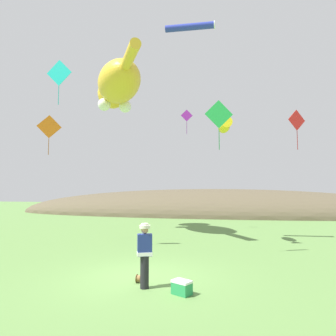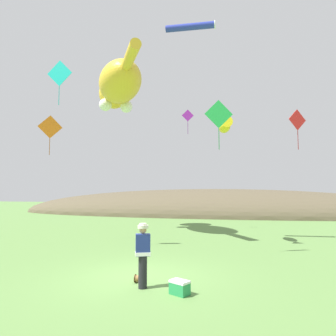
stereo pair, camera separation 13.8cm
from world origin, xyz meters
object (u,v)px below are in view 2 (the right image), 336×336
Objects in this scene: festival_attendant at (143,253)px; kite_giant_cat at (118,86)px; kite_diamond_violet at (188,116)px; kite_tube_streamer at (191,27)px; kite_fish_windsock at (225,126)px; kite_diamond_green at (219,115)px; kite_diamond_red at (297,120)px; kite_diamond_orange at (50,127)px; picnic_cooler at (180,287)px; kite_diamond_teal at (60,74)px; kite_spool at (137,278)px.

kite_giant_cat is (-5.15, 10.44, 8.84)m from festival_attendant.
kite_giant_cat is 5.19m from kite_diamond_violet.
kite_tube_streamer reaches higher than festival_attendant.
kite_diamond_green is at bearing -92.87° from kite_fish_windsock.
festival_attendant is at bearing -129.15° from kite_diamond_red.
kite_diamond_green is (1.89, 4.49, 4.96)m from festival_attendant.
kite_diamond_orange is (-7.58, -1.10, -5.33)m from kite_tube_streamer.
kite_diamond_green is 0.98× the size of kite_diamond_orange.
kite_tube_streamer reaches higher than kite_diamond_red.
picnic_cooler is 0.34× the size of kite_diamond_violet.
kite_diamond_violet is 0.80× the size of kite_diamond_orange.
kite_giant_cat is 10.00m from kite_diamond_green.
kite_fish_windsock is at bearing -22.50° from kite_giant_cat.
kite_diamond_green reaches higher than kite_fish_windsock.
picnic_cooler is at bearing -13.91° from festival_attendant.
festival_attendant is at bearing -86.74° from kite_diamond_violet.
kite_diamond_green is 4.11m from kite_diamond_red.
kite_giant_cat is 3.95× the size of kite_diamond_teal.
kite_tube_streamer reaches higher than kite_diamond_teal.
kite_diamond_violet is at bearing 24.15° from kite_giant_cat.
festival_attendant is at bearing -63.76° from kite_giant_cat.
picnic_cooler is 0.22× the size of kite_tube_streamer.
picnic_cooler is (1.09, -0.27, -0.77)m from festival_attendant.
kite_diamond_green is (-0.15, -2.98, -0.14)m from kite_fish_windsock.
picnic_cooler is at bearing -27.02° from kite_spool.
kite_diamond_red is at bearing 47.31° from kite_spool.
kite_spool is at bearing -95.44° from kite_tube_streamer.
kite_giant_cat is 3.17× the size of kite_tube_streamer.
kite_tube_streamer reaches higher than kite_giant_cat.
kite_fish_windsock is at bearing 83.03° from picnic_cooler.
kite_diamond_green is at bearing 80.49° from picnic_cooler.
kite_spool is at bearing -108.48° from kite_fish_windsock.
kite_diamond_orange is (-9.14, 1.57, 0.23)m from kite_diamond_green.
kite_fish_windsock reaches higher than kite_spool.
kite_diamond_green reaches higher than kite_spool.
kite_diamond_violet is (-2.75, 4.97, 1.94)m from kite_fish_windsock.
kite_fish_windsock is at bearing 10.30° from kite_tube_streamer.
kite_spool is 10.27m from kite_diamond_teal.
kite_diamond_orange is at bearing 170.27° from kite_diamond_green.
kite_tube_streamer reaches higher than kite_diamond_green.
festival_attendant is 7.33× the size of kite_spool.
kite_tube_streamer is at bearing -169.70° from kite_fish_windsock.
picnic_cooler is 9.99m from kite_diamond_red.
kite_spool is at bearing -118.52° from kite_diamond_green.
kite_tube_streamer is 1.23× the size of kite_diamond_orange.
kite_spool is at bearing 124.77° from festival_attendant.
kite_diamond_red reaches higher than picnic_cooler.
festival_attendant is 9.27m from kite_fish_windsock.
kite_fish_windsock is 0.79× the size of kite_tube_streamer.
kite_diamond_green is at bearing -59.69° from kite_tube_streamer.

